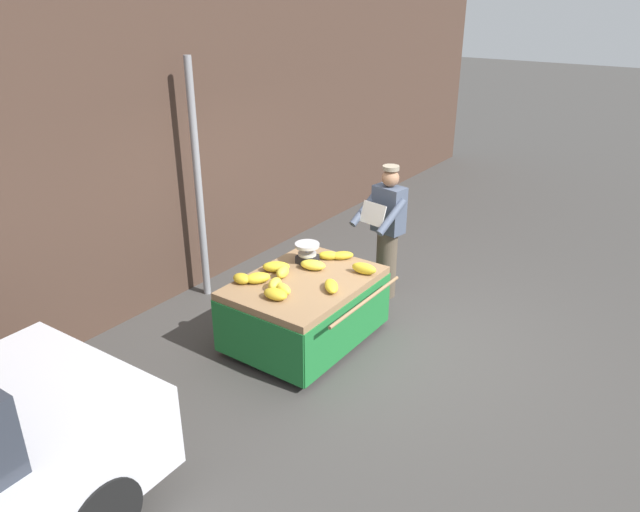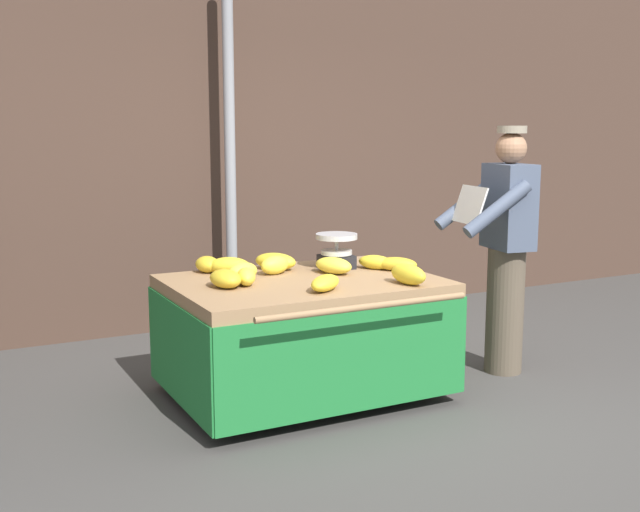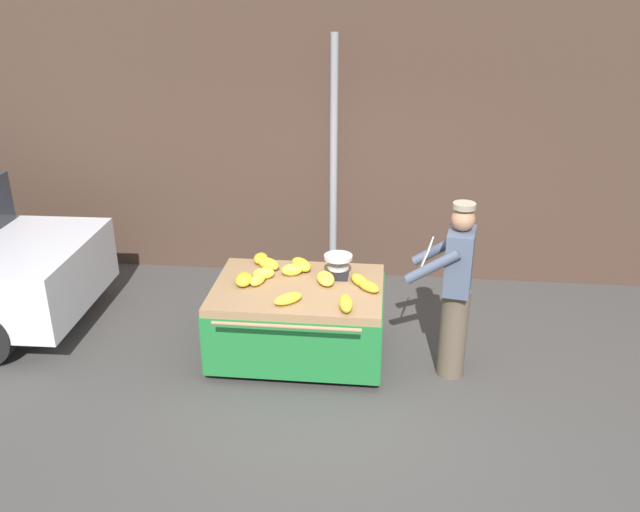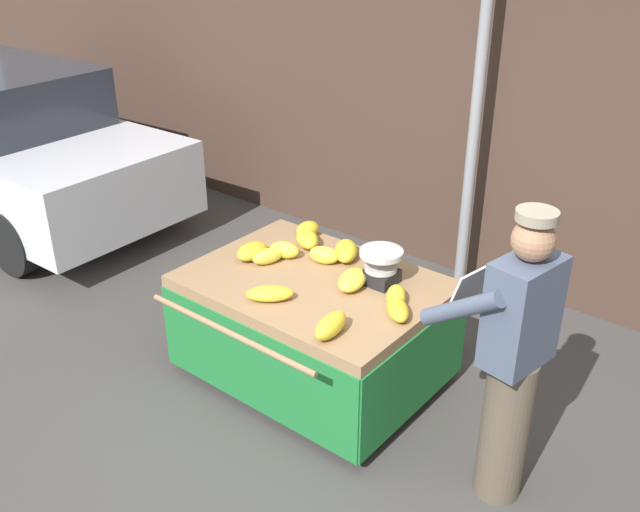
% 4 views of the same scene
% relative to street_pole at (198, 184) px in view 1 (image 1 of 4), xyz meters
% --- Properties ---
extents(ground_plane, '(60.00, 60.00, 0.00)m').
position_rel_street_pole_xyz_m(ground_plane, '(0.37, -2.36, -1.48)').
color(ground_plane, '#423F3D').
extents(back_wall, '(16.00, 0.24, 4.34)m').
position_rel_street_pole_xyz_m(back_wall, '(0.37, 0.40, 0.69)').
color(back_wall, '#473328').
rests_on(back_wall, ground).
extents(street_pole, '(0.09, 0.09, 2.96)m').
position_rel_street_pole_xyz_m(street_pole, '(0.00, 0.00, 0.00)').
color(street_pole, gray).
rests_on(street_pole, ground).
extents(banana_cart, '(1.65, 1.40, 0.77)m').
position_rel_street_pole_xyz_m(banana_cart, '(-0.19, -1.73, -0.91)').
color(banana_cart, '#93704C').
rests_on(banana_cart, ground).
extents(weighing_scale, '(0.28, 0.28, 0.23)m').
position_rel_street_pole_xyz_m(weighing_scale, '(0.18, -1.49, -0.59)').
color(weighing_scale, black).
rests_on(weighing_scale, banana_cart).
extents(banana_bunch_0, '(0.24, 0.32, 0.11)m').
position_rel_street_pole_xyz_m(banana_bunch_0, '(0.07, -1.65, -0.66)').
color(banana_bunch_0, yellow).
rests_on(banana_bunch_0, banana_cart).
extents(banana_bunch_1, '(0.30, 0.33, 0.11)m').
position_rel_street_pole_xyz_m(banana_bunch_1, '(-0.21, -1.35, -0.66)').
color(banana_bunch_1, yellow).
rests_on(banana_bunch_1, banana_cart).
extents(banana_bunch_2, '(0.23, 0.28, 0.09)m').
position_rel_street_pole_xyz_m(banana_bunch_2, '(0.40, -1.64, -0.66)').
color(banana_bunch_2, yellow).
rests_on(banana_bunch_2, banana_cart).
extents(banana_bunch_3, '(0.16, 0.30, 0.12)m').
position_rel_street_pole_xyz_m(banana_bunch_3, '(0.30, -2.17, -0.65)').
color(banana_bunch_3, yellow).
rests_on(banana_bunch_3, banana_cart).
extents(banana_bunch_4, '(0.18, 0.25, 0.11)m').
position_rel_street_pole_xyz_m(banana_bunch_4, '(-0.58, -1.74, -0.66)').
color(banana_bunch_4, yellow).
rests_on(banana_bunch_4, banana_cart).
extents(banana_bunch_5, '(0.16, 0.21, 0.11)m').
position_rel_street_pole_xyz_m(banana_bunch_5, '(-0.64, -1.24, -0.66)').
color(banana_bunch_5, gold).
rests_on(banana_bunch_5, banana_cart).
extents(banana_bunch_6, '(0.31, 0.30, 0.09)m').
position_rel_street_pole_xyz_m(banana_bunch_6, '(-0.23, -2.10, -0.67)').
color(banana_bunch_6, yellow).
rests_on(banana_bunch_6, banana_cart).
extents(banana_bunch_7, '(0.18, 0.27, 0.11)m').
position_rel_street_pole_xyz_m(banana_bunch_7, '(-0.71, -1.75, -0.66)').
color(banana_bunch_7, gold).
rests_on(banana_bunch_7, banana_cart).
extents(banana_bunch_8, '(0.24, 0.18, 0.12)m').
position_rel_street_pole_xyz_m(banana_bunch_8, '(-0.54, -1.61, -0.65)').
color(banana_bunch_8, yellow).
rests_on(banana_bunch_8, banana_cart).
extents(banana_bunch_9, '(0.24, 0.17, 0.12)m').
position_rel_street_pole_xyz_m(banana_bunch_9, '(-0.28, -1.50, -0.65)').
color(banana_bunch_9, yellow).
rests_on(banana_bunch_9, banana_cart).
extents(banana_bunch_10, '(0.28, 0.28, 0.09)m').
position_rel_street_pole_xyz_m(banana_bunch_10, '(0.49, -1.76, -0.67)').
color(banana_bunch_10, gold).
rests_on(banana_bunch_10, banana_cart).
extents(banana_bunch_11, '(0.31, 0.29, 0.11)m').
position_rel_street_pole_xyz_m(banana_bunch_11, '(-0.54, -1.37, -0.66)').
color(banana_bunch_11, yellow).
rests_on(banana_bunch_11, banana_cart).
extents(vendor_person, '(0.63, 0.58, 1.71)m').
position_rel_street_pole_xyz_m(vendor_person, '(1.28, -1.91, -0.60)').
color(vendor_person, brown).
rests_on(vendor_person, ground).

